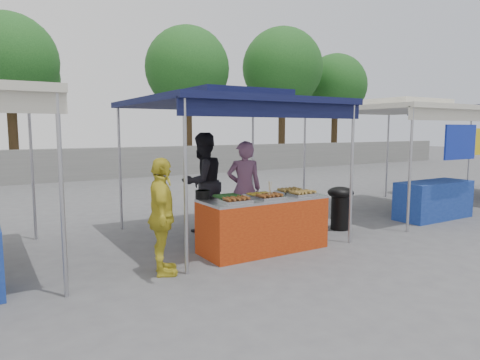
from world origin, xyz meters
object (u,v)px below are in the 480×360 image
vendor_table (263,224)px  vendor_woman (244,189)px  cooking_pot (203,194)px  wok_burner (340,204)px  customer_person (162,217)px  helper_man (203,182)px

vendor_table → vendor_woman: 1.08m
cooking_pot → vendor_table: bearing=-22.3°
cooking_pot → wok_burner: size_ratio=0.27×
cooking_pot → vendor_woman: size_ratio=0.13×
vendor_table → customer_person: bearing=-171.9°
vendor_table → wok_burner: 2.09m
helper_man → customer_person: (-1.55, -1.92, -0.15)m
cooking_pot → helper_man: 1.46m
vendor_woman → helper_man: helper_man is taller
wok_burner → helper_man: size_ratio=0.45×
vendor_woman → cooking_pot: bearing=50.6°
vendor_table → wok_burner: bearing=10.9°
vendor_table → customer_person: size_ratio=1.29×
vendor_woman → helper_man: size_ratio=0.92×
vendor_table → wok_burner: size_ratio=2.41×
wok_burner → vendor_table: bearing=-155.6°
cooking_pot → wok_burner: 2.96m
helper_man → customer_person: bearing=36.8°
vendor_table → helper_man: size_ratio=1.08×
vendor_table → helper_man: (-0.23, 1.66, 0.50)m
vendor_table → vendor_woman: size_ratio=1.18×
vendor_table → cooking_pot: cooking_pot is taller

